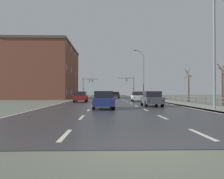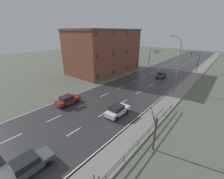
{
  "view_description": "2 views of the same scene",
  "coord_description": "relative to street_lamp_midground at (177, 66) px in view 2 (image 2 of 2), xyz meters",
  "views": [
    {
      "loc": [
        -0.98,
        -5.7,
        1.47
      ],
      "look_at": [
        1.0,
        61.74,
        2.27
      ],
      "focal_mm": 36.4,
      "sensor_mm": 36.0,
      "label": 1
    },
    {
      "loc": [
        15.51,
        15.11,
        11.74
      ],
      "look_at": [
        0.0,
        33.96,
        1.91
      ],
      "focal_mm": 23.34,
      "sensor_mm": 36.0,
      "label": 2
    }
  ],
  "objects": [
    {
      "name": "bare_tree_mid",
      "position": [
        3.74,
        -17.85,
        -3.16
      ],
      "size": [
        1.01,
        1.22,
        4.9
      ],
      "color": "#423328",
      "rests_on": "ground"
    },
    {
      "name": "car_far_left",
      "position": [
        -3.66,
        -27.32,
        -4.59
      ],
      "size": [
        1.86,
        4.11,
        1.57
      ],
      "rotation": [
        0.0,
        0.0,
        0.01
      ],
      "color": "#474C51",
      "rests_on": "ground"
    },
    {
      "name": "road_asphalt_strip",
      "position": [
        -7.47,
        15.0,
        -5.39
      ],
      "size": [
        14.0,
        120.0,
        0.03
      ],
      "color": "#303033",
      "rests_on": "ground"
    },
    {
      "name": "sidewalk_right",
      "position": [
        0.95,
        15.0,
        -5.34
      ],
      "size": [
        3.0,
        120.0,
        0.12
      ],
      "color": "gray",
      "rests_on": "ground"
    },
    {
      "name": "ground_plane",
      "position": [
        -7.47,
        3.0,
        -5.46
      ],
      "size": [
        160.0,
        160.0,
        0.12
      ],
      "color": "#5B6051"
    },
    {
      "name": "car_distant",
      "position": [
        -5.76,
        7.95,
        -4.59
      ],
      "size": [
        1.95,
        4.16,
        1.57
      ],
      "rotation": [
        0.0,
        0.0,
        0.04
      ],
      "color": "#474C51",
      "rests_on": "ground"
    },
    {
      "name": "traffic_signal_left",
      "position": [
        -14.23,
        19.86,
        -1.41
      ],
      "size": [
        4.66,
        0.36,
        5.82
      ],
      "color": "#38383A",
      "rests_on": "ground"
    },
    {
      "name": "car_near_right",
      "position": [
        -3.36,
        -14.76,
        -4.59
      ],
      "size": [
        1.89,
        4.13,
        1.57
      ],
      "rotation": [
        0.0,
        0.0,
        -0.02
      ],
      "color": "silver",
      "rests_on": "ground"
    },
    {
      "name": "street_lamp_midground",
      "position": [
        0.0,
        0.0,
        0.0
      ],
      "size": [
        2.25,
        0.24,
        10.97
      ],
      "color": "slate",
      "rests_on": "ground"
    },
    {
      "name": "brick_building",
      "position": [
        -22.39,
        3.24,
        0.77
      ],
      "size": [
        12.77,
        21.22,
        12.32
      ],
      "color": "brown",
      "rests_on": "ground"
    },
    {
      "name": "car_far_right",
      "position": [
        -12.05,
        -17.4,
        -4.59
      ],
      "size": [
        1.85,
        4.11,
        1.57
      ],
      "rotation": [
        0.0,
        0.0,
        -0.0
      ],
      "color": "maroon",
      "rests_on": "ground"
    },
    {
      "name": "traffic_signal_right",
      "position": [
        -0.5,
        19.76,
        -1.37
      ],
      "size": [
        5.17,
        0.36,
        6.12
      ],
      "color": "#38383A",
      "rests_on": "ground"
    }
  ]
}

